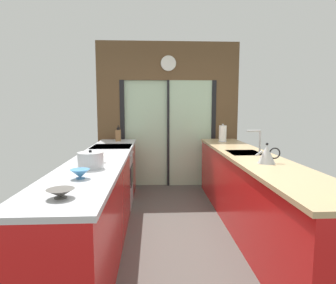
% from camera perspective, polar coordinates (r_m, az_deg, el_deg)
% --- Properties ---
extents(ground_plane, '(5.04, 7.60, 0.02)m').
position_cam_1_polar(ground_plane, '(4.04, 1.44, -15.19)').
color(ground_plane, '#4C4742').
extents(back_wall_unit, '(2.64, 0.12, 2.70)m').
position_cam_1_polar(back_wall_unit, '(5.54, 0.04, 7.03)').
color(back_wall_unit, brown).
rests_on(back_wall_unit, ground_plane).
extents(left_counter_run, '(0.62, 3.80, 0.92)m').
position_cam_1_polar(left_counter_run, '(3.48, -13.29, -10.72)').
color(left_counter_run, red).
rests_on(left_counter_run, ground_plane).
extents(right_counter_run, '(0.62, 3.80, 0.92)m').
position_cam_1_polar(right_counter_run, '(3.79, 15.89, -9.40)').
color(right_counter_run, red).
rests_on(right_counter_run, ground_plane).
extents(sink_faucet, '(0.19, 0.02, 0.29)m').
position_cam_1_polar(sink_faucet, '(3.94, 17.08, 0.82)').
color(sink_faucet, '#B7BABC').
rests_on(sink_faucet, right_counter_run).
extents(oven_range, '(0.60, 0.60, 0.92)m').
position_cam_1_polar(oven_range, '(4.55, -10.75, -6.62)').
color(oven_range, '#B7BABC').
rests_on(oven_range, ground_plane).
extents(mixing_bowl_near, '(0.18, 0.18, 0.06)m').
position_cam_1_polar(mixing_bowl_near, '(2.03, -20.20, -9.32)').
color(mixing_bowl_near, '#514C47').
rests_on(mixing_bowl_near, left_counter_run).
extents(mixing_bowl_mid, '(0.16, 0.16, 0.08)m').
position_cam_1_polar(mixing_bowl_mid, '(2.51, -16.73, -5.91)').
color(mixing_bowl_mid, teal).
rests_on(mixing_bowl_mid, left_counter_run).
extents(mixing_bowl_far, '(0.19, 0.19, 0.07)m').
position_cam_1_polar(mixing_bowl_far, '(3.20, -13.72, -3.17)').
color(mixing_bowl_far, silver).
rests_on(mixing_bowl_far, left_counter_run).
extents(knife_block, '(0.08, 0.14, 0.27)m').
position_cam_1_polar(knife_block, '(5.13, -9.66, 1.29)').
color(knife_block, brown).
rests_on(knife_block, left_counter_run).
extents(stock_pot, '(0.25, 0.25, 0.18)m').
position_cam_1_polar(stock_pot, '(2.90, -14.84, -3.45)').
color(stock_pot, '#B7BABC').
rests_on(stock_pot, left_counter_run).
extents(kettle, '(0.27, 0.18, 0.22)m').
position_cam_1_polar(kettle, '(3.22, 18.69, -2.26)').
color(kettle, '#B7BABC').
rests_on(kettle, right_counter_run).
extents(paper_towel_roll, '(0.14, 0.14, 0.30)m').
position_cam_1_polar(paper_towel_roll, '(5.04, 10.60, 1.61)').
color(paper_towel_roll, '#B7BABC').
rests_on(paper_towel_roll, right_counter_run).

